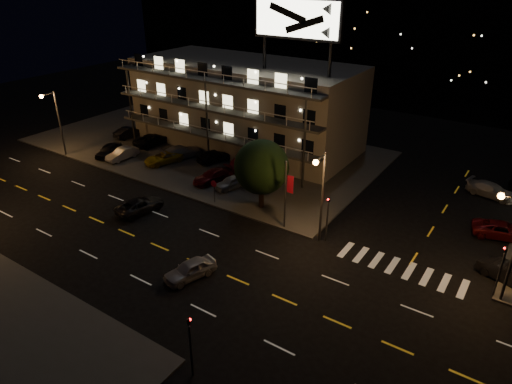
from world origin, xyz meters
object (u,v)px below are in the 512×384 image
Objects in this scene: tree at (261,168)px; road_car_west at (140,205)px; lot_car_2 at (163,158)px; lot_car_7 at (181,152)px; road_car_east at (190,269)px; lot_car_4 at (231,182)px; side_car_0 at (507,273)px.

tree reaches higher than road_car_west.
lot_car_7 is at bearing 95.32° from lot_car_2.
lot_car_4 is at bearing 131.98° from road_car_east.
tree is at bearing 111.70° from side_car_0.
lot_car_4 is 10.51m from lot_car_7.
road_car_west is at bearing 124.21° from side_car_0.
lot_car_4 is at bearing -107.30° from road_car_west.
lot_car_2 is 0.88× the size of lot_car_7.
road_car_east is at bearing -21.63° from lot_car_2.
tree is 1.31× the size of lot_car_7.
lot_car_2 is at bearing 98.08° from lot_car_7.
lot_car_7 is 1.26× the size of road_car_east.
lot_car_2 reaches higher than side_car_0.
road_car_east is at bearing -82.34° from tree.
tree reaches higher than road_car_east.
lot_car_2 is 10.61m from lot_car_4.
lot_car_4 is 15.22m from road_car_east.
lot_car_4 is 26.07m from side_car_0.
lot_car_7 is (-14.79, 5.06, -3.24)m from tree.
road_car_east is (17.00, -14.70, -0.08)m from lot_car_2.
side_car_0 is (26.04, -1.23, -0.10)m from lot_car_4.
tree is at bearing -2.04° from lot_car_4.
side_car_0 is 31.18m from road_car_west.
lot_car_4 is 0.79× the size of road_car_west.
road_car_east is at bearing -47.01° from lot_car_4.
lot_car_2 is 1.11× the size of road_car_east.
tree is at bearing -176.91° from lot_car_7.
tree is 21.51m from side_car_0.
side_car_0 is (36.02, -4.54, -0.20)m from lot_car_7.
side_car_0 is 23.29m from road_car_east.
lot_car_7 is at bearing -55.96° from road_car_west.
lot_car_7 reaches higher than lot_car_4.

